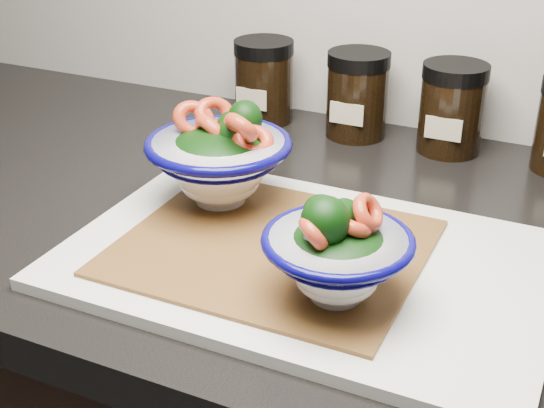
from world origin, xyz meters
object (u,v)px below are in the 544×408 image
at_px(spice_jar_c, 452,108).
at_px(spice_jar_b, 357,94).
at_px(spice_jar_a, 264,81).
at_px(cutting_board, 307,261).
at_px(bowl_right, 337,253).
at_px(bowl_left, 221,158).

bearing_deg(spice_jar_c, spice_jar_b, 180.00).
xyz_separation_m(spice_jar_a, spice_jar_b, (0.14, 0.00, 0.00)).
height_order(cutting_board, spice_jar_a, spice_jar_a).
relative_size(bowl_right, spice_jar_b, 1.13).
bearing_deg(cutting_board, bowl_left, 153.19).
height_order(cutting_board, bowl_left, bowl_left).
height_order(cutting_board, bowl_right, bowl_right).
relative_size(bowl_left, spice_jar_a, 1.35).
bearing_deg(cutting_board, spice_jar_b, 102.01).
distance_m(bowl_left, spice_jar_c, 0.33).
bearing_deg(spice_jar_c, bowl_left, -122.90).
height_order(spice_jar_b, spice_jar_c, same).
distance_m(spice_jar_a, spice_jar_b, 0.14).
relative_size(spice_jar_b, spice_jar_c, 1.00).
bearing_deg(bowl_left, bowl_right, -34.43).
bearing_deg(bowl_left, cutting_board, -26.81).
relative_size(bowl_left, spice_jar_b, 1.35).
bearing_deg(bowl_left, spice_jar_c, 57.10).
relative_size(bowl_right, spice_jar_a, 1.13).
bearing_deg(bowl_left, spice_jar_a, 106.73).
height_order(bowl_right, spice_jar_c, same).
bearing_deg(spice_jar_a, spice_jar_c, 0.00).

